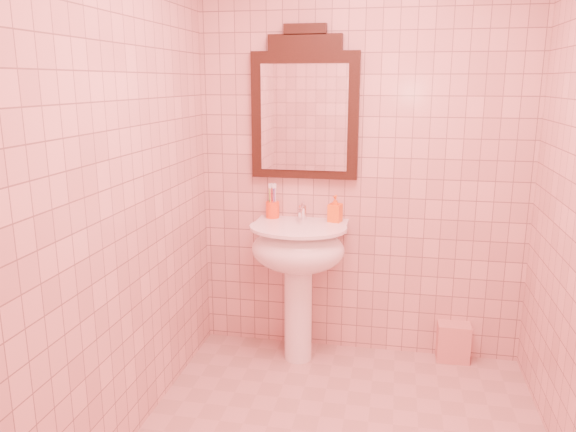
% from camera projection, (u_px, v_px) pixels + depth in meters
% --- Properties ---
extents(back_wall, '(2.00, 0.02, 2.50)m').
position_uv_depth(back_wall, '(362.00, 157.00, 3.39)').
color(back_wall, '#E1A69D').
rests_on(back_wall, floor).
extents(pedestal_sink, '(0.58, 0.58, 0.86)m').
position_uv_depth(pedestal_sink, '(298.00, 258.00, 3.37)').
color(pedestal_sink, white).
rests_on(pedestal_sink, floor).
extents(faucet, '(0.04, 0.16, 0.11)m').
position_uv_depth(faucet, '(302.00, 211.00, 3.44)').
color(faucet, white).
rests_on(faucet, pedestal_sink).
extents(mirror, '(0.65, 0.06, 0.91)m').
position_uv_depth(mirror, '(305.00, 109.00, 3.36)').
color(mirror, black).
rests_on(mirror, back_wall).
extents(toothbrush_cup, '(0.08, 0.08, 0.19)m').
position_uv_depth(toothbrush_cup, '(273.00, 209.00, 3.51)').
color(toothbrush_cup, '#FF4315').
rests_on(toothbrush_cup, pedestal_sink).
extents(soap_dispenser, '(0.09, 0.09, 0.17)m').
position_uv_depth(soap_dispenser, '(335.00, 209.00, 3.40)').
color(soap_dispenser, orange).
rests_on(soap_dispenser, pedestal_sink).
extents(towel, '(0.20, 0.13, 0.24)m').
position_uv_depth(towel, '(453.00, 342.00, 3.48)').
color(towel, pink).
rests_on(towel, floor).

